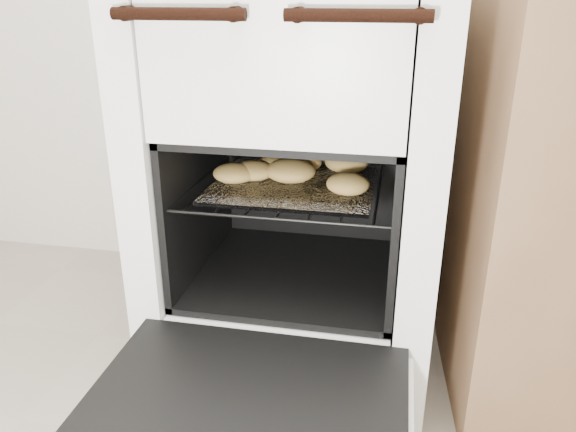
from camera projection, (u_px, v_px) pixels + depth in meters
The scene contains 5 objects.
stove at pixel (301, 172), 1.40m from camera, with size 0.66×0.73×1.01m.
oven_door at pixel (244, 412), 1.00m from camera, with size 0.59×0.46×0.04m.
oven_rack at pixel (295, 185), 1.34m from camera, with size 0.48×0.46×0.01m.
foil_sheet at pixel (294, 185), 1.31m from camera, with size 0.37×0.33×0.01m, color silver.
baked_rolls at pixel (295, 169), 1.34m from camera, with size 0.39×0.29×0.05m.
Camera 1 is at (0.13, -0.18, 0.92)m, focal length 35.00 mm.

